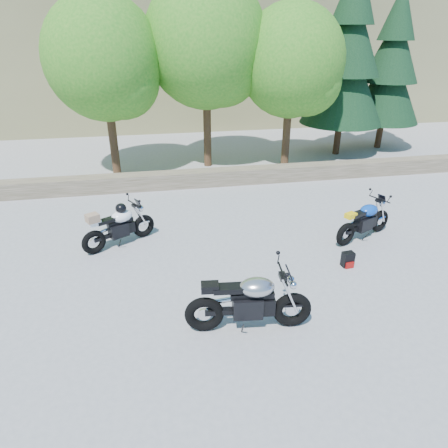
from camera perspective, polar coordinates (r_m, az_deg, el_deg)
The scene contains 11 objects.
ground at distance 8.24m, azimuth -0.11°, elevation -7.82°, with size 90.00×90.00×0.00m, color gray.
stone_wall at distance 13.04m, azimuth -4.48°, elevation 6.48°, with size 22.00×0.55×0.50m, color brown.
tree_decid_left at distance 13.95m, azimuth -16.34°, elevation 21.13°, with size 3.67×3.67×5.62m.
tree_decid_mid at distance 14.44m, azimuth -2.12°, elevation 23.80°, with size 4.08×4.08×6.24m.
tree_decid_right at distance 14.57m, azimuth 10.07°, elevation 21.35°, with size 3.54×3.54×5.41m.
conifer_near at distance 16.70m, azimuth 17.24°, elevation 21.82°, with size 3.17×3.17×7.06m.
conifer_far at distance 18.32m, azimuth 22.73°, elevation 20.02°, with size 2.82×2.82×6.27m.
silver_bike at distance 6.74m, azimuth 3.70°, elevation -11.12°, with size 2.15×0.68×1.08m.
white_bike at distance 9.56m, azimuth -14.86°, elevation -0.21°, with size 1.66×1.05×1.02m.
blue_bike at distance 10.16m, azimuth 19.44°, elevation 0.41°, with size 1.74×0.90×0.93m.
backpack at distance 8.96m, azimuth 17.27°, elevation -4.88°, with size 0.26×0.23×0.33m.
Camera 1 is at (-1.22, -6.74, 4.58)m, focal length 32.00 mm.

